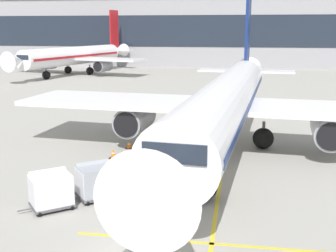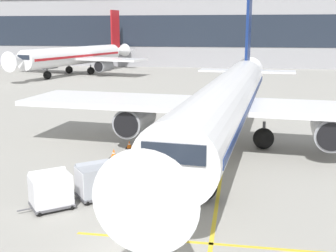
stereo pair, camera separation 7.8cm
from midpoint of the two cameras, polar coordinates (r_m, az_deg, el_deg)
parked_airplane at (r=32.04m, az=8.03°, el=3.42°), size 31.99×40.99×14.07m
belt_loader at (r=25.97m, az=-2.73°, el=-5.23°), size 5.16×4.00×2.90m
baggage_cart_lead at (r=23.39m, az=-9.39°, el=-7.06°), size 2.62×2.50×1.91m
baggage_cart_second at (r=22.61m, az=-15.16°, el=-8.06°), size 2.62×2.50×1.91m
ground_crew_by_loader at (r=24.89m, az=-5.81°, el=-5.74°), size 0.55×0.35×1.74m
ground_crew_by_carts at (r=23.47m, az=-7.53°, el=-6.93°), size 0.48×0.42×1.74m
safety_cone_engine_keepout at (r=32.78m, az=-5.07°, el=-2.46°), size 0.53×0.53×0.60m
safety_cone_wingtip at (r=30.46m, az=-7.09°, el=-3.65°), size 0.57×0.57×0.65m
apron_guidance_line_lead_in at (r=32.13m, az=7.52°, el=-3.37°), size 0.20×110.00×0.01m
apron_guidance_line_stop_bar at (r=18.92m, az=6.09°, el=-15.22°), size 12.00×0.20×0.01m
terminal_building at (r=110.32m, az=6.24°, el=12.33°), size 124.60×18.27×16.60m
distant_airplane at (r=87.89m, az=-11.90°, el=9.02°), size 28.93×37.09×12.94m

